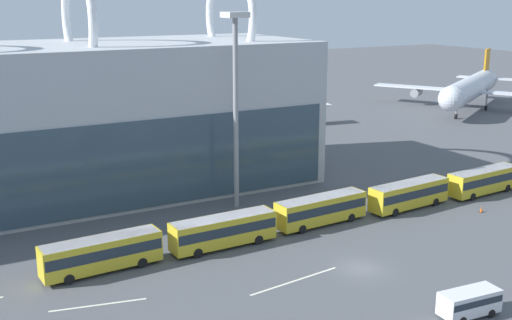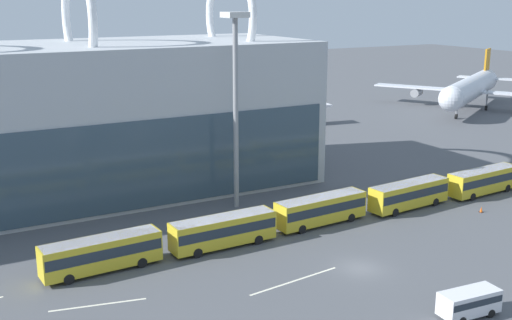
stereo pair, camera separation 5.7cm
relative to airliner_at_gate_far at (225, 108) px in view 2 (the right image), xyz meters
name	(u,v)px [view 2 (the right image)]	position (x,y,z in m)	size (l,w,h in m)	color
ground_plane	(360,268)	(-17.45, -64.64, -4.56)	(440.00, 440.00, 0.00)	#515459
airliner_at_gate_far	(225,108)	(0.00, 0.00, 0.00)	(44.76, 41.13, 12.82)	white
airliner_parked_remote	(472,88)	(60.04, -5.68, 0.48)	(38.07, 41.43, 12.88)	silver
shuttle_bus_0	(101,252)	(-39.35, -53.33, -2.61)	(11.52, 3.19, 3.31)	gold
shuttle_bus_1	(223,229)	(-26.60, -53.43, -2.61)	(11.46, 2.91, 3.31)	gold
shuttle_bus_2	(321,208)	(-13.84, -52.66, -2.61)	(11.54, 3.32, 3.31)	gold
shuttle_bus_3	(409,193)	(-1.08, -53.12, -2.61)	(11.58, 3.55, 3.31)	gold
shuttle_bus_4	(484,180)	(11.67, -53.28, -2.61)	(11.55, 3.37, 3.31)	gold
service_van_foreground	(469,301)	(-15.58, -76.48, -3.25)	(5.32, 2.45, 2.20)	silver
floodlight_mast	(236,82)	(-19.31, -42.22, 10.97)	(2.63, 2.63, 23.65)	gray
lane_stripe_0	(98,305)	(-41.62, -59.94, -4.55)	(8.10, 0.25, 0.01)	silver
lane_stripe_1	(295,281)	(-24.48, -63.99, -4.55)	(10.13, 0.25, 0.01)	silver
traffic_cone_0	(481,210)	(5.69, -58.49, -4.23)	(0.49, 0.49, 0.67)	black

